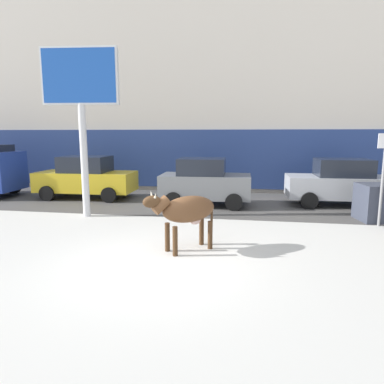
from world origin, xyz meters
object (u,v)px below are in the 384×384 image
(billboard, at_px, (80,87))
(car_yellow_sedan, at_px, (86,178))
(cow_brown, at_px, (186,211))
(car_grey_hatchback, at_px, (205,182))
(car_silver_sedan, at_px, (342,183))
(street_sign, at_px, (383,172))
(pedestrian_near_billboard, at_px, (73,170))

(billboard, bearing_deg, car_yellow_sedan, 115.84)
(cow_brown, xyz_separation_m, billboard, (-4.04, 2.96, 3.32))
(cow_brown, relative_size, car_yellow_sedan, 0.40)
(car_grey_hatchback, bearing_deg, car_silver_sedan, 9.21)
(cow_brown, xyz_separation_m, street_sign, (5.43, 3.23, 0.68))
(billboard, distance_m, street_sign, 9.84)
(car_yellow_sedan, distance_m, pedestrian_near_billboard, 4.05)
(cow_brown, xyz_separation_m, car_yellow_sedan, (-5.61, 6.19, -0.09))
(billboard, height_order, car_silver_sedan, billboard)
(car_yellow_sedan, bearing_deg, billboard, -64.16)
(cow_brown, distance_m, car_yellow_sedan, 8.36)
(car_yellow_sedan, relative_size, pedestrian_near_billboard, 2.45)
(billboard, bearing_deg, street_sign, 1.62)
(car_yellow_sedan, height_order, car_grey_hatchback, car_grey_hatchback)
(billboard, height_order, car_yellow_sedan, billboard)
(billboard, xyz_separation_m, pedestrian_near_billboard, (-3.94, 6.51, -3.43))
(pedestrian_near_billboard, bearing_deg, street_sign, -24.95)
(cow_brown, relative_size, pedestrian_near_billboard, 0.99)
(car_grey_hatchback, height_order, car_silver_sedan, car_grey_hatchback)
(cow_brown, xyz_separation_m, pedestrian_near_billboard, (-7.98, 9.47, -0.11))
(car_grey_hatchback, distance_m, car_silver_sedan, 5.40)
(cow_brown, height_order, street_sign, street_sign)
(billboard, xyz_separation_m, car_grey_hatchback, (3.77, 2.53, -3.39))
(car_yellow_sedan, distance_m, street_sign, 11.46)
(billboard, bearing_deg, car_grey_hatchback, 33.89)
(billboard, distance_m, car_grey_hatchback, 5.66)
(car_silver_sedan, bearing_deg, cow_brown, -128.50)
(cow_brown, bearing_deg, pedestrian_near_billboard, 130.12)
(billboard, bearing_deg, pedestrian_near_billboard, 121.17)
(cow_brown, bearing_deg, car_silver_sedan, 51.50)
(cow_brown, relative_size, car_grey_hatchback, 0.48)
(pedestrian_near_billboard, height_order, street_sign, street_sign)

